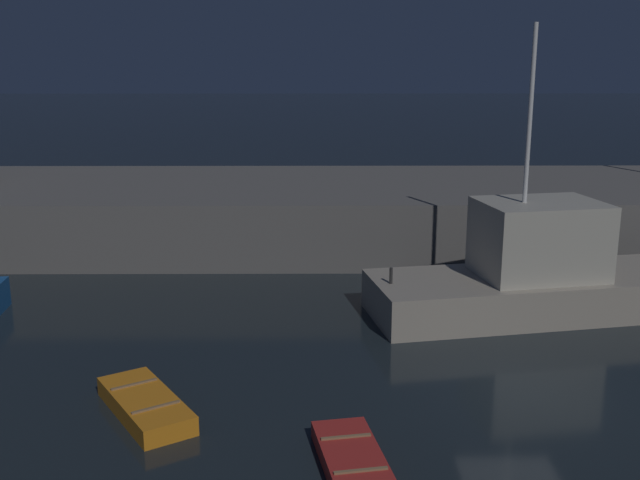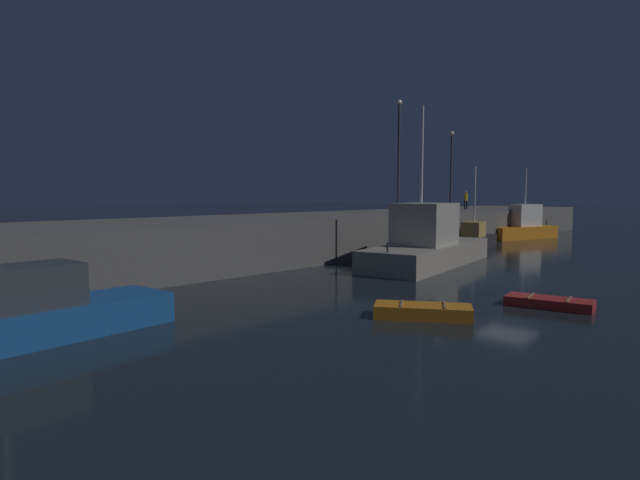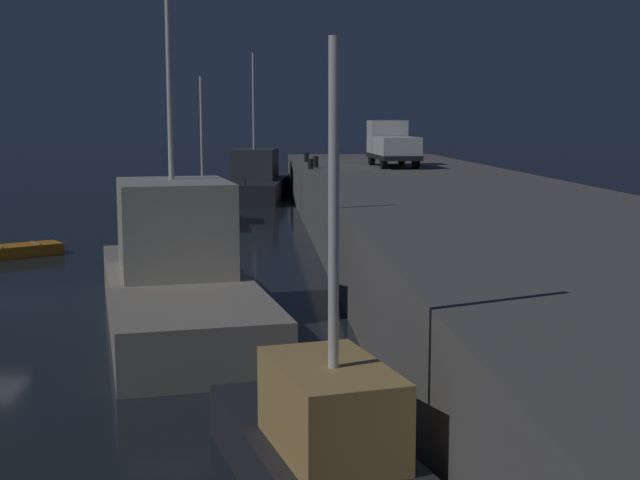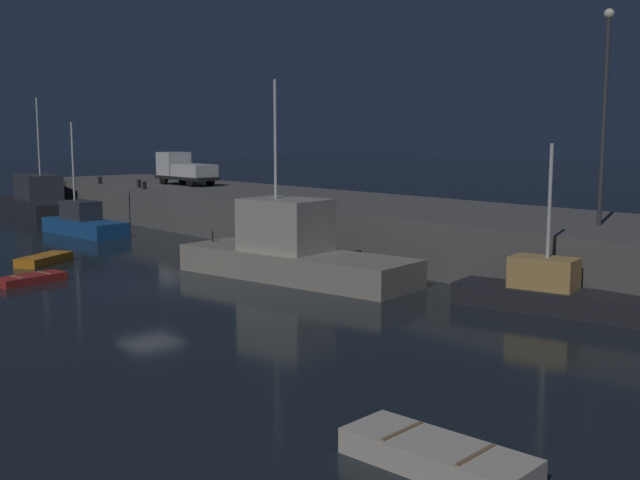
# 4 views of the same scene
# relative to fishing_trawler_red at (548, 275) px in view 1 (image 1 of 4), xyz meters

# --- Properties ---
(ground_plane) EXTENTS (320.00, 320.00, 0.00)m
(ground_plane) POSITION_rel_fishing_trawler_red_xyz_m (-2.46, -5.97, -1.22)
(ground_plane) COLOR black
(pier_quay) EXTENTS (79.46, 10.60, 2.64)m
(pier_quay) POSITION_rel_fishing_trawler_red_xyz_m (-2.46, 9.72, 0.10)
(pier_quay) COLOR #5B5956
(pier_quay) RESTS_ON ground
(fishing_trawler_red) EXTENTS (12.22, 5.61, 9.01)m
(fishing_trawler_red) POSITION_rel_fishing_trawler_red_xyz_m (0.00, 0.00, 0.00)
(fishing_trawler_red) COLOR gray
(fishing_trawler_red) RESTS_ON ground
(dinghy_orange_near) EXTENTS (2.78, 3.39, 0.49)m
(dinghy_orange_near) POSITION_rel_fishing_trawler_red_xyz_m (-11.37, -7.08, -1.00)
(dinghy_orange_near) COLOR orange
(dinghy_orange_near) RESTS_ON ground
(rowboat_white_mid) EXTENTS (1.68, 3.15, 0.40)m
(rowboat_white_mid) POSITION_rel_fishing_trawler_red_xyz_m (-6.71, -9.51, -1.04)
(rowboat_white_mid) COLOR #B22823
(rowboat_white_mid) RESTS_ON ground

